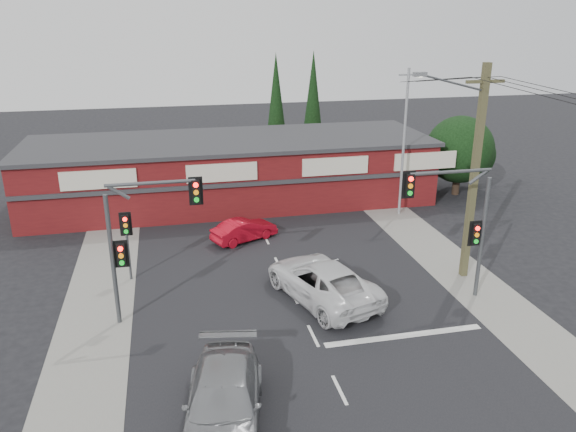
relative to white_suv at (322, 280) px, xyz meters
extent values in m
plane|color=black|center=(-1.18, -2.23, -0.87)|extent=(120.00, 120.00, 0.00)
cube|color=black|center=(-1.18, 2.77, -0.86)|extent=(14.00, 70.00, 0.01)
cube|color=gray|center=(-9.68, 2.77, -0.86)|extent=(3.00, 70.00, 0.02)
cube|color=gray|center=(7.32, 2.77, -0.86)|extent=(3.00, 70.00, 0.02)
cube|color=silver|center=(2.32, -3.73, -0.85)|extent=(6.50, 0.35, 0.01)
imported|color=silver|center=(0.00, 0.00, 0.00)|extent=(4.65, 6.81, 1.73)
imported|color=gray|center=(-5.16, -7.27, -0.03)|extent=(3.32, 6.08, 1.67)
imported|color=#B10A1A|center=(-2.39, 7.48, -0.25)|extent=(3.94, 2.77, 1.23)
cube|color=silver|center=(-1.18, -6.42, -0.85)|extent=(0.12, 1.60, 0.01)
cube|color=silver|center=(-1.18, -2.97, -0.85)|extent=(0.12, 1.60, 0.01)
cube|color=silver|center=(-1.18, 0.49, -0.85)|extent=(0.12, 1.60, 0.01)
cube|color=silver|center=(-1.18, 3.94, -0.85)|extent=(0.12, 1.60, 0.01)
cube|color=silver|center=(-1.18, 7.39, -0.85)|extent=(0.12, 1.60, 0.01)
cube|color=#501012|center=(-2.18, 14.77, 1.13)|extent=(26.00, 8.00, 4.00)
cube|color=#2D2D30|center=(-2.18, 14.77, 3.23)|extent=(26.40, 8.40, 0.25)
cube|color=beige|center=(-10.18, 10.72, 2.23)|extent=(4.20, 0.12, 1.10)
cube|color=beige|center=(-3.18, 10.72, 2.23)|extent=(4.20, 0.12, 1.10)
cube|color=beige|center=(3.82, 10.72, 2.23)|extent=(4.20, 0.12, 1.10)
cube|color=beige|center=(9.82, 10.72, 2.23)|extent=(4.20, 0.12, 1.10)
cube|color=#2D2D30|center=(-2.18, 10.67, 1.43)|extent=(26.00, 0.15, 0.25)
cylinder|color=#2D2116|center=(13.32, 12.77, 0.03)|extent=(0.50, 0.50, 1.80)
sphere|color=black|center=(13.32, 12.77, 2.33)|extent=(4.60, 4.60, 4.60)
sphere|color=black|center=(14.82, 13.77, 1.63)|extent=(3.40, 3.40, 3.40)
sphere|color=black|center=(12.02, 14.17, 1.43)|extent=(2.80, 2.80, 2.80)
cylinder|color=#2D2116|center=(2.32, 21.77, 0.13)|extent=(0.24, 0.24, 2.00)
cone|color=black|center=(2.32, 21.77, 4.63)|extent=(1.80, 1.80, 7.50)
cylinder|color=#2D2116|center=(5.82, 23.77, 0.13)|extent=(0.24, 0.24, 2.00)
cone|color=black|center=(5.82, 23.77, 4.63)|extent=(1.80, 1.80, 7.50)
cylinder|color=#47494C|center=(-8.68, -0.23, 1.88)|extent=(0.18, 0.18, 5.50)
cylinder|color=#47494C|center=(-6.98, -0.23, 4.98)|extent=(3.40, 0.14, 0.14)
cylinder|color=#47494C|center=(-8.17, -0.23, 4.68)|extent=(0.82, 0.14, 0.63)
cube|color=black|center=(-5.28, -0.23, 4.53)|extent=(0.32, 0.22, 0.95)
cube|color=black|center=(-5.28, -0.16, 4.53)|extent=(0.55, 0.04, 1.15)
cylinder|color=#FF0C07|center=(-5.28, -0.36, 4.83)|extent=(0.20, 0.06, 0.20)
cylinder|color=orange|center=(-5.28, -0.36, 4.53)|extent=(0.20, 0.06, 0.20)
cylinder|color=#0CE526|center=(-5.28, -0.36, 4.23)|extent=(0.20, 0.06, 0.20)
cube|color=black|center=(-8.33, -0.23, 2.13)|extent=(0.32, 0.22, 0.95)
cube|color=black|center=(-8.33, -0.16, 2.13)|extent=(0.55, 0.04, 1.15)
cylinder|color=#FF0C07|center=(-8.33, -0.36, 2.43)|extent=(0.20, 0.06, 0.20)
cylinder|color=orange|center=(-8.33, -0.36, 2.13)|extent=(0.20, 0.06, 0.20)
cylinder|color=#0CE526|center=(-8.33, -0.36, 1.83)|extent=(0.20, 0.06, 0.20)
cylinder|color=#47494C|center=(6.82, -1.23, 1.88)|extent=(0.18, 0.18, 5.50)
cylinder|color=#47494C|center=(5.02, -1.23, 4.98)|extent=(3.60, 0.14, 0.14)
cylinder|color=#47494C|center=(6.28, -1.23, 4.68)|extent=(0.82, 0.14, 0.63)
cube|color=black|center=(3.22, -1.23, 4.53)|extent=(0.32, 0.22, 0.95)
cube|color=black|center=(3.22, -1.16, 4.53)|extent=(0.55, 0.04, 1.15)
cylinder|color=#FF0C07|center=(3.22, -1.36, 4.83)|extent=(0.20, 0.06, 0.20)
cylinder|color=orange|center=(3.22, -1.36, 4.53)|extent=(0.20, 0.06, 0.20)
cylinder|color=#0CE526|center=(3.22, -1.36, 4.23)|extent=(0.20, 0.06, 0.20)
cube|color=black|center=(6.47, -1.23, 2.13)|extent=(0.32, 0.22, 0.95)
cube|color=black|center=(6.47, -1.16, 2.13)|extent=(0.55, 0.04, 1.15)
cylinder|color=#FF0C07|center=(6.47, -1.36, 2.43)|extent=(0.20, 0.06, 0.20)
cylinder|color=orange|center=(6.47, -1.36, 2.13)|extent=(0.20, 0.06, 0.20)
cylinder|color=#0CE526|center=(6.47, -1.36, 1.83)|extent=(0.20, 0.06, 0.20)
cylinder|color=#47494C|center=(-8.38, 3.77, 0.63)|extent=(0.12, 0.12, 3.00)
cube|color=black|center=(-8.38, 3.77, 1.93)|extent=(0.32, 0.22, 0.95)
cube|color=black|center=(-8.38, 3.84, 1.93)|extent=(0.55, 0.04, 1.15)
cylinder|color=#FF0C07|center=(-8.38, 3.64, 2.23)|extent=(0.20, 0.06, 0.20)
cylinder|color=orange|center=(-8.38, 3.64, 1.93)|extent=(0.20, 0.06, 0.20)
cylinder|color=#0CE526|center=(-8.38, 3.64, 1.63)|extent=(0.20, 0.06, 0.20)
cube|color=brown|center=(7.32, 0.77, 4.13)|extent=(0.30, 0.30, 10.00)
cube|color=brown|center=(7.32, 0.77, 8.33)|extent=(1.80, 0.14, 0.14)
cylinder|color=#47494C|center=(5.72, 0.62, 8.33)|extent=(3.23, 0.39, 0.89)
cube|color=slate|center=(4.12, 0.47, 8.73)|extent=(0.55, 0.25, 0.18)
cylinder|color=silver|center=(4.12, 0.47, 8.63)|extent=(0.28, 0.28, 0.05)
cylinder|color=gray|center=(7.82, 9.77, 3.63)|extent=(0.16, 0.16, 9.00)
cube|color=gray|center=(7.82, 9.77, 7.73)|extent=(1.20, 0.10, 0.10)
cylinder|color=black|center=(6.97, 5.27, 7.93)|extent=(0.73, 9.01, 1.22)
cylinder|color=black|center=(7.57, 5.27, 7.93)|extent=(0.52, 9.00, 1.22)
cylinder|color=black|center=(8.16, 5.27, 7.93)|extent=(0.31, 9.00, 1.22)
camera|label=1|loc=(-6.28, -21.44, 11.06)|focal=35.00mm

